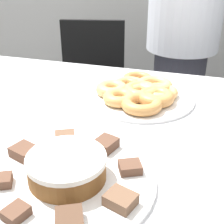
{
  "coord_description": "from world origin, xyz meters",
  "views": [
    {
      "loc": [
        0.19,
        -0.77,
        1.23
      ],
      "look_at": [
        -0.03,
        -0.03,
        0.83
      ],
      "focal_mm": 50.0,
      "sensor_mm": 36.0,
      "label": 1
    }
  ],
  "objects": [
    {
      "name": "office_chair_left",
      "position": [
        -0.45,
        0.91,
        0.4
      ],
      "size": [
        0.53,
        0.53,
        0.86
      ],
      "rotation": [
        0.0,
        0.0,
        0.24
      ],
      "color": "black",
      "rests_on": "ground_plane"
    },
    {
      "name": "lamington_2",
      "position": [
        -0.02,
        -0.14,
        0.79
      ],
      "size": [
        0.06,
        0.07,
        0.03
      ],
      "rotation": [
        0.0,
        0.0,
        7.53
      ],
      "color": "brown",
      "rests_on": "plate_cake"
    },
    {
      "name": "lamington_0",
      "position": [
        0.07,
        -0.32,
        0.79
      ],
      "size": [
        0.07,
        0.06,
        0.02
      ],
      "rotation": [
        0.0,
        0.0,
        5.96
      ],
      "color": "brown",
      "rests_on": "plate_cake"
    },
    {
      "name": "lamington_5",
      "position": [
        -0.19,
        -0.33,
        0.79
      ],
      "size": [
        0.06,
        0.05,
        0.02
      ],
      "rotation": [
        0.0,
        0.0,
        9.89
      ],
      "color": "brown",
      "rests_on": "plate_cake"
    },
    {
      "name": "donut_3",
      "position": [
        -0.06,
        0.13,
        0.8
      ],
      "size": [
        0.11,
        0.11,
        0.04
      ],
      "color": "tan",
      "rests_on": "plate_donuts"
    },
    {
      "name": "table",
      "position": [
        0.0,
        0.0,
        0.69
      ],
      "size": [
        1.76,
        1.0,
        0.77
      ],
      "color": "silver",
      "rests_on": "ground_plane"
    },
    {
      "name": "plate_cake",
      "position": [
        -0.06,
        -0.27,
        0.78
      ],
      "size": [
        0.39,
        0.39,
        0.01
      ],
      "color": "white",
      "rests_on": "table"
    },
    {
      "name": "donut_6",
      "position": [
        0.06,
        0.23,
        0.8
      ],
      "size": [
        0.12,
        0.12,
        0.03
      ],
      "color": "#E5AD66",
      "rests_on": "plate_donuts"
    },
    {
      "name": "donut_8",
      "position": [
        -0.04,
        0.32,
        0.8
      ],
      "size": [
        0.11,
        0.11,
        0.03
      ],
      "color": "#C68447",
      "rests_on": "plate_donuts"
    },
    {
      "name": "donut_4",
      "position": [
        0.02,
        0.11,
        0.8
      ],
      "size": [
        0.13,
        0.13,
        0.04
      ],
      "color": "#D18E4C",
      "rests_on": "plate_donuts"
    },
    {
      "name": "lamington_6",
      "position": [
        -0.11,
        -0.41,
        0.79
      ],
      "size": [
        0.05,
        0.06,
        0.02
      ],
      "rotation": [
        0.0,
        0.0,
        10.67
      ],
      "color": "brown",
      "rests_on": "plate_cake"
    },
    {
      "name": "frosted_cake",
      "position": [
        -0.06,
        -0.27,
        0.81
      ],
      "size": [
        0.17,
        0.17,
        0.06
      ],
      "color": "brown",
      "rests_on": "plate_cake"
    },
    {
      "name": "donut_1",
      "position": [
        -0.05,
        0.25,
        0.8
      ],
      "size": [
        0.12,
        0.12,
        0.03
      ],
      "color": "#E5AD66",
      "rests_on": "plate_donuts"
    },
    {
      "name": "donut_5",
      "position": [
        0.06,
        0.17,
        0.8
      ],
      "size": [
        0.12,
        0.12,
        0.04
      ],
      "color": "#D18E4C",
      "rests_on": "plate_donuts"
    },
    {
      "name": "person_standing",
      "position": [
        0.07,
        0.9,
        0.81
      ],
      "size": [
        0.37,
        0.37,
        1.56
      ],
      "color": "#383842",
      "rests_on": "ground_plane"
    },
    {
      "name": "lamington_4",
      "position": [
        -0.19,
        -0.23,
        0.79
      ],
      "size": [
        0.07,
        0.07,
        0.03
      ],
      "rotation": [
        0.0,
        0.0,
        9.1
      ],
      "color": "brown",
      "rests_on": "plate_cake"
    },
    {
      "name": "lamington_1",
      "position": [
        0.07,
        -0.21,
        0.79
      ],
      "size": [
        0.06,
        0.06,
        0.02
      ],
      "rotation": [
        0.0,
        0.0,
        6.75
      ],
      "color": "brown",
      "rests_on": "plate_cake"
    },
    {
      "name": "plate_donuts",
      "position": [
        -0.0,
        0.21,
        0.78
      ],
      "size": [
        0.37,
        0.37,
        0.01
      ],
      "color": "white",
      "rests_on": "table"
    },
    {
      "name": "donut_0",
      "position": [
        -0.0,
        0.21,
        0.8
      ],
      "size": [
        0.12,
        0.12,
        0.04
      ],
      "color": "tan",
      "rests_on": "plate_donuts"
    },
    {
      "name": "lamington_7",
      "position": [
        0.0,
        -0.4,
        0.79
      ],
      "size": [
        0.07,
        0.08,
        0.03
      ],
      "rotation": [
        0.0,
        0.0,
        11.46
      ],
      "color": "#513828",
      "rests_on": "plate_cake"
    },
    {
      "name": "donut_7",
      "position": [
        0.03,
        0.27,
        0.8
      ],
      "size": [
        0.13,
        0.13,
        0.04
      ],
      "color": "#E5AD66",
      "rests_on": "plate_donuts"
    },
    {
      "name": "donut_2",
      "position": [
        -0.1,
        0.2,
        0.8
      ],
      "size": [
        0.11,
        0.11,
        0.04
      ],
      "color": "#E5AD66",
      "rests_on": "plate_donuts"
    },
    {
      "name": "lamington_3",
      "position": [
        -0.12,
        -0.15,
        0.79
      ],
      "size": [
        0.07,
        0.08,
        0.03
      ],
      "rotation": [
        0.0,
        0.0,
        8.32
      ],
      "color": "brown",
      "rests_on": "plate_cake"
    }
  ]
}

